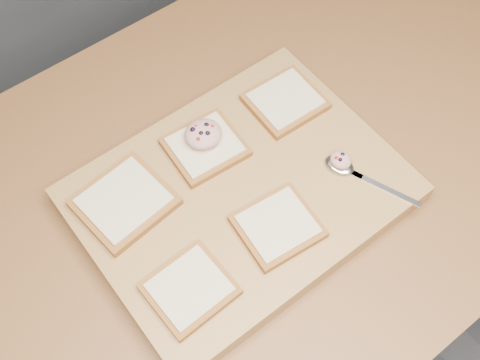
{
  "coord_description": "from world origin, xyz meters",
  "views": [
    {
      "loc": [
        -0.39,
        -0.4,
        1.75
      ],
      "look_at": [
        -0.11,
        -0.04,
        0.96
      ],
      "focal_mm": 45.0,
      "sensor_mm": 36.0,
      "label": 1
    }
  ],
  "objects_px": {
    "tuna_salad_dollop": "(203,134)",
    "spoon": "(346,168)",
    "cutting_board": "(240,194)",
    "bread_far_center": "(205,147)"
  },
  "relations": [
    {
      "from": "tuna_salad_dollop",
      "to": "spoon",
      "type": "bearing_deg",
      "value": -49.65
    },
    {
      "from": "cutting_board",
      "to": "tuna_salad_dollop",
      "type": "xyz_separation_m",
      "value": [
        0.0,
        0.1,
        0.05
      ]
    },
    {
      "from": "tuna_salad_dollop",
      "to": "spoon",
      "type": "relative_size",
      "value": 0.38
    },
    {
      "from": "cutting_board",
      "to": "bread_far_center",
      "type": "bearing_deg",
      "value": 90.16
    },
    {
      "from": "tuna_salad_dollop",
      "to": "bread_far_center",
      "type": "bearing_deg",
      "value": -114.06
    },
    {
      "from": "cutting_board",
      "to": "tuna_salad_dollop",
      "type": "distance_m",
      "value": 0.11
    },
    {
      "from": "cutting_board",
      "to": "bread_far_center",
      "type": "distance_m",
      "value": 0.1
    },
    {
      "from": "cutting_board",
      "to": "spoon",
      "type": "height_order",
      "value": "spoon"
    },
    {
      "from": "cutting_board",
      "to": "spoon",
      "type": "bearing_deg",
      "value": -26.16
    },
    {
      "from": "tuna_salad_dollop",
      "to": "spoon",
      "type": "height_order",
      "value": "tuna_salad_dollop"
    }
  ]
}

